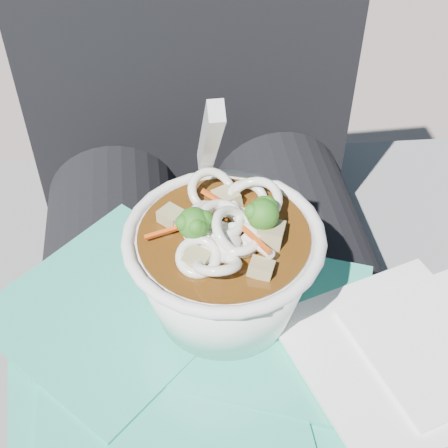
{
  "coord_description": "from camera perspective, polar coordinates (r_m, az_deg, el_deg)",
  "views": [
    {
      "loc": [
        -0.04,
        -0.31,
        1.0
      ],
      "look_at": [
        -0.0,
        -0.01,
        0.7
      ],
      "focal_mm": 50.0,
      "sensor_mm": 36.0,
      "label": 1
    }
  ],
  "objects": [
    {
      "name": "person_body",
      "position": [
        0.6,
        -1.24,
        -3.6
      ],
      "size": [
        0.34,
        0.94,
        0.99
      ],
      "color": "black",
      "rests_on": "ground"
    },
    {
      "name": "lap",
      "position": [
        0.57,
        -0.05,
        -12.21
      ],
      "size": [
        0.33,
        0.48,
        0.15
      ],
      "color": "black",
      "rests_on": "stone_ledge"
    },
    {
      "name": "udon_bowl",
      "position": [
        0.45,
        0.0,
        -3.45
      ],
      "size": [
        0.17,
        0.17,
        0.19
      ],
      "color": "white",
      "rests_on": "plastic_bag"
    },
    {
      "name": "plastic_bag",
      "position": [
        0.47,
        -0.67,
        -12.69
      ],
      "size": [
        0.39,
        0.35,
        0.01
      ],
      "color": "#29AD8E",
      "rests_on": "lap"
    },
    {
      "name": "napkins",
      "position": [
        0.48,
        16.63,
        -11.12
      ],
      "size": [
        0.19,
        0.18,
        0.01
      ],
      "color": "white",
      "rests_on": "plastic_bag"
    },
    {
      "name": "stone_ledge",
      "position": [
        0.9,
        -1.37,
        -14.9
      ],
      "size": [
        1.03,
        0.55,
        0.45
      ],
      "primitive_type": "cube",
      "rotation": [
        0.0,
        0.0,
        -0.05
      ],
      "color": "slate",
      "rests_on": "ground"
    }
  ]
}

